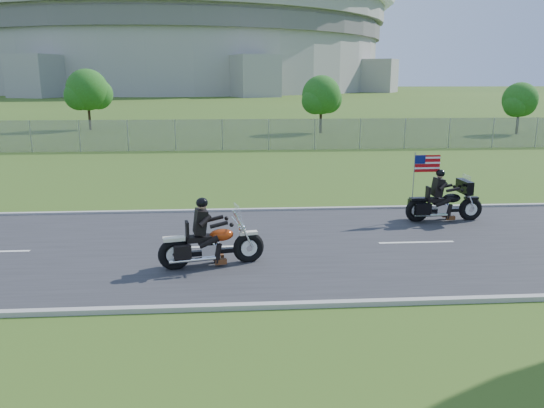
{
  "coord_description": "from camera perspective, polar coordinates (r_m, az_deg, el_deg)",
  "views": [
    {
      "loc": [
        -1.2,
        -14.31,
        4.76
      ],
      "look_at": [
        -0.2,
        0.0,
        1.26
      ],
      "focal_mm": 35.0,
      "sensor_mm": 36.0,
      "label": 1
    }
  ],
  "objects": [
    {
      "name": "stadium",
      "position": [
        185.58,
        -10.27,
        16.86
      ],
      "size": [
        140.4,
        140.4,
        29.2
      ],
      "color": "#A3A099",
      "rests_on": "ground"
    },
    {
      "name": "motorcycle_follow",
      "position": [
        18.44,
        18.02,
        0.01
      ],
      "size": [
        2.64,
        0.87,
        2.2
      ],
      "rotation": [
        0.0,
        0.0,
        0.03
      ],
      "color": "black",
      "rests_on": "ground"
    },
    {
      "name": "motorcycle_lead",
      "position": [
        13.51,
        -6.65,
        -4.41
      ],
      "size": [
        2.7,
        1.04,
        1.83
      ],
      "rotation": [
        0.0,
        0.0,
        0.22
      ],
      "color": "black",
      "rests_on": "ground"
    },
    {
      "name": "tree_fence_mid",
      "position": [
        50.02,
        -19.17,
        11.32
      ],
      "size": [
        3.96,
        3.69,
        5.3
      ],
      "color": "#382316",
      "rests_on": "ground"
    },
    {
      "name": "road",
      "position": [
        15.12,
        0.75,
        -4.55
      ],
      "size": [
        120.0,
        8.0,
        0.04
      ],
      "primitive_type": "cube",
      "color": "#28282B",
      "rests_on": "ground"
    },
    {
      "name": "curb_south",
      "position": [
        11.35,
        2.47,
        -10.81
      ],
      "size": [
        120.0,
        0.18,
        0.12
      ],
      "primitive_type": "cube",
      "color": "#9E9B93",
      "rests_on": "ground"
    },
    {
      "name": "tree_fence_near",
      "position": [
        44.97,
        5.36,
        11.39
      ],
      "size": [
        3.52,
        3.28,
        4.75
      ],
      "color": "#382316",
      "rests_on": "ground"
    },
    {
      "name": "tree_fence_far",
      "position": [
        48.34,
        25.12,
        9.95
      ],
      "size": [
        3.08,
        2.87,
        4.2
      ],
      "color": "#382316",
      "rests_on": "ground"
    },
    {
      "name": "curb_north",
      "position": [
        18.99,
        -0.27,
        -0.64
      ],
      "size": [
        120.0,
        0.18,
        0.12
      ],
      "primitive_type": "cube",
      "color": "#9E9B93",
      "rests_on": "ground"
    },
    {
      "name": "ground",
      "position": [
        15.13,
        0.75,
        -4.62
      ],
      "size": [
        420.0,
        420.0,
        0.0
      ],
      "primitive_type": "plane",
      "color": "#2C4B17",
      "rests_on": "ground"
    },
    {
      "name": "fence",
      "position": [
        34.72,
        -10.36,
        7.29
      ],
      "size": [
        60.0,
        0.03,
        2.0
      ],
      "primitive_type": "cube",
      "color": "gray",
      "rests_on": "ground"
    }
  ]
}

